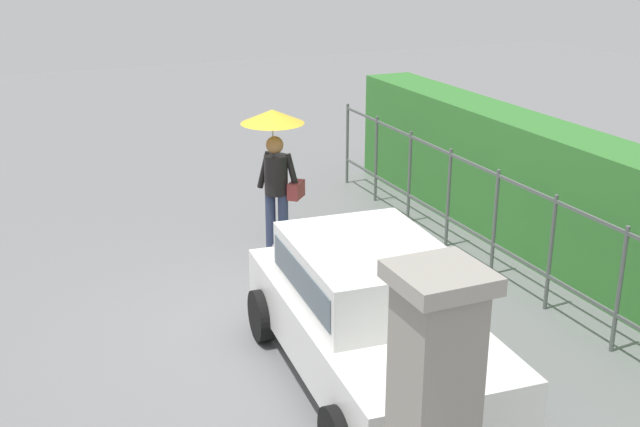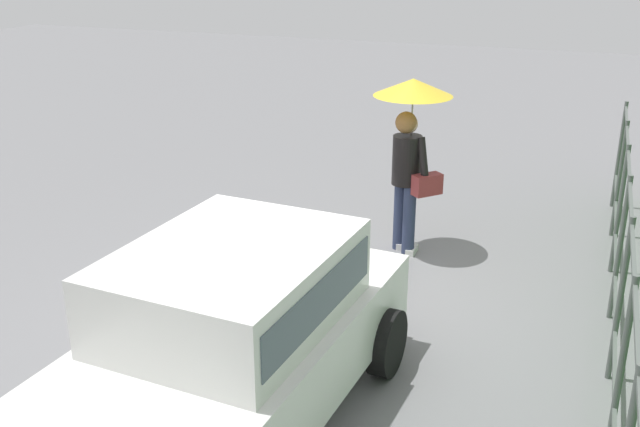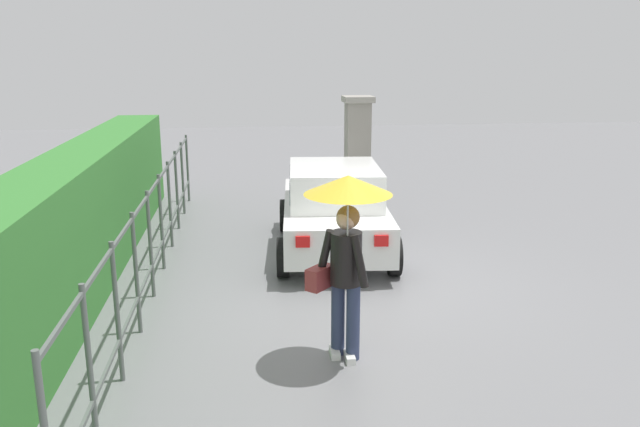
% 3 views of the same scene
% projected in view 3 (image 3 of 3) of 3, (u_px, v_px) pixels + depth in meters
% --- Properties ---
extents(ground_plane, '(40.00, 40.00, 0.00)m').
position_uv_depth(ground_plane, '(376.00, 285.00, 9.18)').
color(ground_plane, slate).
extents(car, '(3.84, 2.08, 1.48)m').
position_uv_depth(car, '(334.00, 205.00, 10.51)').
color(car, white).
rests_on(car, ground).
extents(pedestrian, '(0.92, 0.92, 2.08)m').
position_uv_depth(pedestrian, '(346.00, 228.00, 6.59)').
color(pedestrian, '#2D3856').
rests_on(pedestrian, ground).
extents(gate_pillar, '(0.60, 0.60, 2.42)m').
position_uv_depth(gate_pillar, '(357.00, 154.00, 12.95)').
color(gate_pillar, gray).
rests_on(gate_pillar, ground).
extents(fence_section, '(10.47, 0.05, 1.50)m').
position_uv_depth(fence_section, '(156.00, 228.00, 9.09)').
color(fence_section, '#59605B').
rests_on(fence_section, ground).
extents(hedge_row, '(11.42, 0.90, 1.90)m').
position_uv_depth(hedge_row, '(78.00, 222.00, 8.94)').
color(hedge_row, '#387F33').
rests_on(hedge_row, ground).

